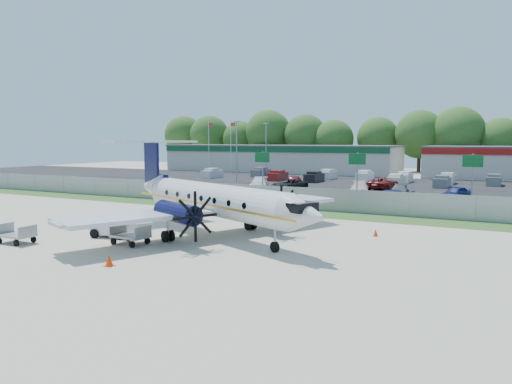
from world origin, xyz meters
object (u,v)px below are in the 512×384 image
at_px(baggage_cart_near, 16,235).
at_px(baggage_cart_far, 130,235).
at_px(aircraft, 212,199).
at_px(pushback_tug, 115,227).

relative_size(baggage_cart_near, baggage_cart_far, 0.94).
distance_m(baggage_cart_near, baggage_cart_far, 7.05).
distance_m(aircraft, pushback_tug, 6.58).
bearing_deg(pushback_tug, baggage_cart_near, -131.60).
distance_m(pushback_tug, baggage_cart_near, 5.83).
bearing_deg(aircraft, baggage_cart_far, -122.34).
distance_m(aircraft, baggage_cart_near, 12.17).
height_order(aircraft, baggage_cart_far, aircraft).
bearing_deg(baggage_cart_far, baggage_cart_near, -155.13).
height_order(pushback_tug, baggage_cart_near, pushback_tug).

